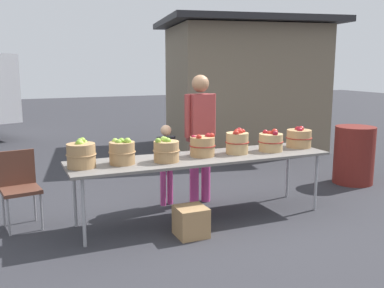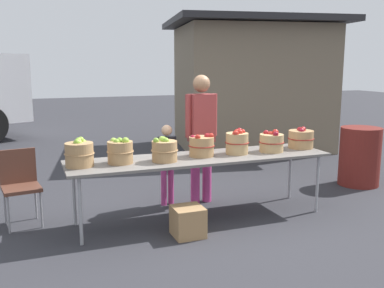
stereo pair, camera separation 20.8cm
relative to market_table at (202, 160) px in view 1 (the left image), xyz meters
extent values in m
plane|color=#2D2D33|center=(0.00, 0.00, -0.72)|extent=(40.00, 40.00, 0.00)
cube|color=slate|center=(0.00, 0.00, 0.02)|extent=(3.10, 0.76, 0.03)
cylinder|color=#99999E|center=(-1.43, -0.30, -0.36)|extent=(0.04, 0.04, 0.72)
cylinder|color=#99999E|center=(1.43, -0.30, -0.36)|extent=(0.04, 0.04, 0.72)
cylinder|color=#99999E|center=(-1.43, 0.30, -0.36)|extent=(0.04, 0.04, 0.72)
cylinder|color=#99999E|center=(1.43, 0.30, -0.36)|extent=(0.04, 0.04, 0.72)
cylinder|color=#A87F51|center=(-1.38, 0.01, 0.16)|extent=(0.29, 0.29, 0.25)
torus|color=#A87F51|center=(-1.38, 0.01, 0.17)|extent=(0.31, 0.31, 0.01)
sphere|color=#8CB738|center=(-1.35, 0.08, 0.31)|extent=(0.06, 0.06, 0.06)
sphere|color=#7AA833|center=(-1.40, 0.00, 0.29)|extent=(0.07, 0.07, 0.07)
sphere|color=#9EC647|center=(-1.38, 0.01, 0.28)|extent=(0.07, 0.07, 0.07)
sphere|color=#8CB738|center=(-1.38, 0.06, 0.30)|extent=(0.07, 0.07, 0.07)
sphere|color=#8CB738|center=(-1.33, 0.10, 0.27)|extent=(0.08, 0.08, 0.08)
cylinder|color=#A87F51|center=(-0.95, 0.00, 0.15)|extent=(0.27, 0.27, 0.24)
torus|color=#A87F51|center=(-0.95, 0.00, 0.17)|extent=(0.29, 0.29, 0.01)
sphere|color=#7AA833|center=(-0.99, -0.02, 0.27)|extent=(0.07, 0.07, 0.07)
sphere|color=#7AA833|center=(-0.95, 0.01, 0.28)|extent=(0.07, 0.07, 0.07)
sphere|color=#8CB738|center=(-0.90, -0.05, 0.29)|extent=(0.08, 0.08, 0.08)
sphere|color=#9EC647|center=(-1.01, 0.07, 0.27)|extent=(0.07, 0.07, 0.07)
cylinder|color=#A87F51|center=(-0.47, -0.07, 0.15)|extent=(0.28, 0.28, 0.23)
torus|color=#A87F51|center=(-0.47, -0.07, 0.16)|extent=(0.30, 0.30, 0.01)
sphere|color=#7AA833|center=(-0.45, 0.00, 0.26)|extent=(0.07, 0.07, 0.07)
sphere|color=#7AA833|center=(-0.57, -0.10, 0.28)|extent=(0.07, 0.07, 0.07)
sphere|color=#9EC647|center=(-0.46, -0.02, 0.27)|extent=(0.07, 0.07, 0.07)
sphere|color=#7AA833|center=(-0.46, -0.10, 0.27)|extent=(0.08, 0.08, 0.08)
sphere|color=#8CB738|center=(-0.47, -0.07, 0.27)|extent=(0.08, 0.08, 0.08)
sphere|color=#9EC647|center=(-0.47, 0.03, 0.26)|extent=(0.07, 0.07, 0.07)
sphere|color=#8CB738|center=(-0.46, -0.07, 0.26)|extent=(0.07, 0.07, 0.07)
cylinder|color=#A87F51|center=(0.02, 0.03, 0.15)|extent=(0.29, 0.29, 0.23)
torus|color=maroon|center=(0.02, 0.03, 0.16)|extent=(0.31, 0.31, 0.01)
sphere|color=maroon|center=(0.09, 0.04, 0.27)|extent=(0.07, 0.07, 0.07)
sphere|color=#B22319|center=(-0.06, -0.04, 0.27)|extent=(0.06, 0.06, 0.06)
sphere|color=maroon|center=(-0.08, 0.06, 0.25)|extent=(0.07, 0.07, 0.07)
sphere|color=maroon|center=(0.10, 0.02, 0.27)|extent=(0.07, 0.07, 0.07)
sphere|color=#B22319|center=(0.12, 0.00, 0.27)|extent=(0.07, 0.07, 0.07)
cylinder|color=tan|center=(0.47, 0.01, 0.16)|extent=(0.27, 0.27, 0.25)
torus|color=maroon|center=(0.47, 0.01, 0.17)|extent=(0.29, 0.29, 0.01)
sphere|color=#B22319|center=(0.46, 0.01, 0.30)|extent=(0.07, 0.07, 0.07)
sphere|color=maroon|center=(0.49, 0.01, 0.28)|extent=(0.07, 0.07, 0.07)
sphere|color=maroon|center=(0.53, 0.08, 0.30)|extent=(0.07, 0.07, 0.07)
sphere|color=#B22319|center=(0.49, -0.02, 0.30)|extent=(0.07, 0.07, 0.07)
sphere|color=#B22319|center=(0.41, -0.07, 0.29)|extent=(0.08, 0.08, 0.08)
sphere|color=#B22319|center=(0.55, 0.02, 0.29)|extent=(0.07, 0.07, 0.07)
cylinder|color=tan|center=(0.93, -0.03, 0.14)|extent=(0.29, 0.29, 0.22)
torus|color=maroon|center=(0.93, -0.03, 0.15)|extent=(0.31, 0.31, 0.01)
sphere|color=maroon|center=(0.93, -0.01, 0.25)|extent=(0.07, 0.07, 0.07)
sphere|color=maroon|center=(0.89, 0.04, 0.26)|extent=(0.07, 0.07, 0.07)
sphere|color=#B22319|center=(0.92, -0.01, 0.25)|extent=(0.07, 0.07, 0.07)
sphere|color=maroon|center=(0.92, -0.12, 0.27)|extent=(0.07, 0.07, 0.07)
sphere|color=#B22319|center=(0.92, 0.00, 0.25)|extent=(0.08, 0.08, 0.08)
sphere|color=#B22319|center=(0.97, -0.04, 0.27)|extent=(0.08, 0.08, 0.08)
cylinder|color=#A87F51|center=(1.40, 0.05, 0.15)|extent=(0.32, 0.32, 0.23)
torus|color=maroon|center=(1.40, 0.05, 0.16)|extent=(0.34, 0.34, 0.01)
sphere|color=maroon|center=(1.40, 0.04, 0.27)|extent=(0.07, 0.07, 0.07)
sphere|color=maroon|center=(1.40, 0.05, 0.27)|extent=(0.07, 0.07, 0.07)
sphere|color=maroon|center=(1.42, 0.03, 0.28)|extent=(0.06, 0.06, 0.06)
sphere|color=#B22319|center=(1.44, 0.05, 0.24)|extent=(0.07, 0.07, 0.07)
sphere|color=maroon|center=(1.41, 0.09, 0.26)|extent=(0.07, 0.07, 0.07)
sphere|color=#B22319|center=(1.41, 0.03, 0.28)|extent=(0.07, 0.07, 0.07)
sphere|color=maroon|center=(1.37, -0.01, 0.26)|extent=(0.07, 0.07, 0.07)
cylinder|color=#CC3F8C|center=(0.32, 0.58, -0.31)|extent=(0.12, 0.12, 0.82)
cylinder|color=#CC3F8C|center=(0.15, 0.57, -0.31)|extent=(0.12, 0.12, 0.82)
cube|color=maroon|center=(0.23, 0.57, 0.41)|extent=(0.32, 0.24, 0.62)
sphere|color=#936B4C|center=(0.23, 0.57, 0.86)|extent=(0.22, 0.22, 0.22)
cylinder|color=maroon|center=(0.41, 0.58, 0.45)|extent=(0.09, 0.09, 0.55)
cylinder|color=maroon|center=(0.05, 0.56, 0.45)|extent=(0.09, 0.09, 0.55)
cylinder|color=#CC3F8C|center=(-0.16, 0.65, -0.46)|extent=(0.07, 0.07, 0.51)
cylinder|color=#CC3F8C|center=(-0.27, 0.63, -0.46)|extent=(0.07, 0.07, 0.51)
cube|color=black|center=(-0.22, 0.64, -0.01)|extent=(0.22, 0.18, 0.39)
sphere|color=tan|center=(-0.22, 0.64, 0.27)|extent=(0.14, 0.14, 0.14)
cylinder|color=black|center=(-0.11, 0.66, 0.01)|extent=(0.05, 0.05, 0.34)
cylinder|color=black|center=(-0.33, 0.61, 0.01)|extent=(0.05, 0.05, 0.34)
cube|color=#726651|center=(2.73, 3.89, 0.58)|extent=(3.37, 2.88, 2.60)
cube|color=#262628|center=(2.73, 3.89, 1.96)|extent=(3.95, 3.46, 0.12)
cube|color=white|center=(2.94, 2.69, 0.78)|extent=(1.39, 0.28, 0.90)
cube|color=brown|center=(-1.98, 0.49, -0.28)|extent=(0.45, 0.45, 0.04)
cube|color=brown|center=(-2.01, 0.66, -0.06)|extent=(0.40, 0.09, 0.40)
cylinder|color=gray|center=(-2.13, 0.29, -0.51)|extent=(0.02, 0.02, 0.42)
cylinder|color=gray|center=(-1.79, 0.34, -0.51)|extent=(0.02, 0.02, 0.42)
cylinder|color=gray|center=(-2.18, 0.63, -0.51)|extent=(0.02, 0.02, 0.42)
cylinder|color=gray|center=(-1.84, 0.68, -0.51)|extent=(0.02, 0.02, 0.42)
cylinder|color=maroon|center=(2.80, 0.51, -0.28)|extent=(0.60, 0.60, 0.88)
cube|color=#A87F51|center=(-0.33, -0.46, -0.56)|extent=(0.32, 0.32, 0.32)
camera|label=1|loc=(-2.05, -4.52, 1.10)|focal=40.69mm
camera|label=2|loc=(-1.86, -4.60, 1.10)|focal=40.69mm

